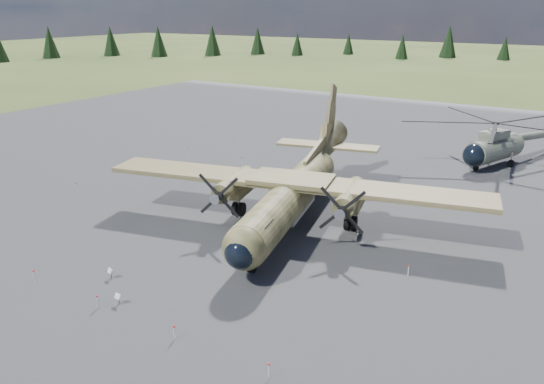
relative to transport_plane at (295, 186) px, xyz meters
The scene contains 8 objects.
ground 7.65m from the transport_plane, 137.33° to the right, with size 500.00×500.00×0.00m, color #59622B.
apron 7.94m from the transport_plane, 134.77° to the left, with size 120.00×120.00×0.04m, color slate.
transport_plane is the anchor object (origin of this frame).
helicopter_near 27.96m from the transport_plane, 66.34° to the left, with size 26.07×26.07×5.13m.
info_placard_left 16.43m from the transport_plane, 109.23° to the right, with size 0.49×0.30×0.73m.
info_placard_right 17.70m from the transport_plane, 98.06° to the right, with size 0.47×0.24×0.72m.
barrier_fence 7.84m from the transport_plane, 139.30° to the right, with size 33.12×29.62×0.85m.
treeline 3.12m from the transport_plane, 94.02° to the right, with size 342.76×334.48×10.99m.
Camera 1 is at (25.27, -31.51, 16.99)m, focal length 35.00 mm.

